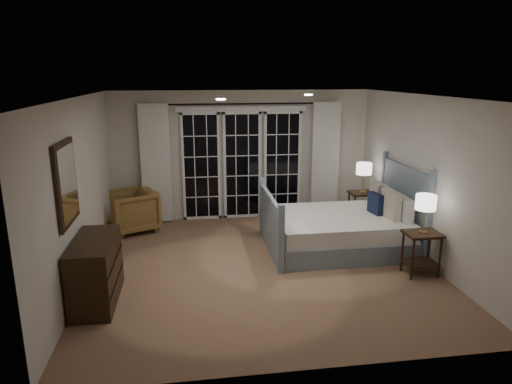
{
  "coord_description": "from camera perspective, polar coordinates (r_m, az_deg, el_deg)",
  "views": [
    {
      "loc": [
        -1.01,
        -6.25,
        2.81
      ],
      "look_at": [
        -0.03,
        0.41,
        1.05
      ],
      "focal_mm": 32.0,
      "sensor_mm": 36.0,
      "label": 1
    }
  ],
  "objects": [
    {
      "name": "curtain_right",
      "position": [
        9.19,
        8.63,
        4.07
      ],
      "size": [
        0.55,
        0.1,
        2.25
      ],
      "primitive_type": "cube",
      "color": "white",
      "rests_on": "curtain_rod"
    },
    {
      "name": "armchair",
      "position": [
        8.6,
        -15.31,
        -2.3
      ],
      "size": [
        1.1,
        1.08,
        0.76
      ],
      "primitive_type": "imported",
      "rotation": [
        0.0,
        0.0,
        -1.15
      ],
      "color": "brown",
      "rests_on": "floor"
    },
    {
      "name": "downlight_b",
      "position": [
        5.88,
        -4.43,
        11.48
      ],
      "size": [
        0.12,
        0.12,
        0.01
      ],
      "primitive_type": "cylinder",
      "color": "white",
      "rests_on": "ceiling"
    },
    {
      "name": "floor",
      "position": [
        6.93,
        0.75,
        -9.28
      ],
      "size": [
        5.0,
        5.0,
        0.0
      ],
      "primitive_type": "plane",
      "color": "brown",
      "rests_on": "ground"
    },
    {
      "name": "ceiling",
      "position": [
        6.34,
        0.83,
        11.84
      ],
      "size": [
        5.0,
        5.0,
        0.0
      ],
      "primitive_type": "plane",
      "rotation": [
        3.14,
        0.0,
        0.0
      ],
      "color": "white",
      "rests_on": "wall_back"
    },
    {
      "name": "wall_front",
      "position": [
        4.19,
        6.29,
        -7.32
      ],
      "size": [
        5.0,
        0.02,
        2.5
      ],
      "primitive_type": "cube",
      "color": "beige",
      "rests_on": "floor"
    },
    {
      "name": "lamp_left",
      "position": [
        6.73,
        20.46,
        -1.28
      ],
      "size": [
        0.28,
        0.28,
        0.55
      ],
      "color": "#B09246",
      "rests_on": "nightstand_left"
    },
    {
      "name": "wall_left",
      "position": [
        6.61,
        -21.12,
        -0.0
      ],
      "size": [
        0.02,
        5.0,
        2.5
      ],
      "primitive_type": "cube",
      "color": "beige",
      "rests_on": "floor"
    },
    {
      "name": "nightstand_right",
      "position": [
        8.89,
        13.11,
        -1.36
      ],
      "size": [
        0.49,
        0.39,
        0.63
      ],
      "color": "black",
      "rests_on": "floor"
    },
    {
      "name": "wall_back",
      "position": [
        8.95,
        -1.77,
        4.6
      ],
      "size": [
        5.0,
        0.02,
        2.5
      ],
      "primitive_type": "cube",
      "color": "beige",
      "rests_on": "floor"
    },
    {
      "name": "curtain_left",
      "position": [
        8.82,
        -12.4,
        3.45
      ],
      "size": [
        0.55,
        0.1,
        2.25
      ],
      "primitive_type": "cube",
      "color": "white",
      "rests_on": "curtain_rod"
    },
    {
      "name": "lamp_right",
      "position": [
        8.74,
        13.36,
        2.81
      ],
      "size": [
        0.29,
        0.29,
        0.56
      ],
      "color": "#B09246",
      "rests_on": "nightstand_right"
    },
    {
      "name": "mirror",
      "position": [
        5.83,
        -22.6,
        1.01
      ],
      "size": [
        0.05,
        0.85,
        1.0
      ],
      "color": "black",
      "rests_on": "wall_left"
    },
    {
      "name": "wall_right",
      "position": [
        7.34,
        20.44,
        1.44
      ],
      "size": [
        0.02,
        5.0,
        2.5
      ],
      "primitive_type": "cube",
      "color": "beige",
      "rests_on": "floor"
    },
    {
      "name": "french_doors",
      "position": [
        8.94,
        -1.73,
        3.54
      ],
      "size": [
        2.5,
        0.04,
        2.2
      ],
      "color": "black",
      "rests_on": "wall_back"
    },
    {
      "name": "dresser",
      "position": [
        6.12,
        -19.38,
        -9.29
      ],
      "size": [
        0.5,
        1.17,
        0.83
      ],
      "color": "black",
      "rests_on": "floor"
    },
    {
      "name": "nightstand_left",
      "position": [
        6.93,
        19.98,
        -6.48
      ],
      "size": [
        0.49,
        0.39,
        0.63
      ],
      "color": "black",
      "rests_on": "floor"
    },
    {
      "name": "bed",
      "position": [
        7.65,
        10.63,
        -4.5
      ],
      "size": [
        2.3,
        1.66,
        1.35
      ],
      "color": "slate",
      "rests_on": "floor"
    },
    {
      "name": "downlight_a",
      "position": [
        7.1,
        6.56,
        11.97
      ],
      "size": [
        0.12,
        0.12,
        0.01
      ],
      "primitive_type": "cylinder",
      "color": "white",
      "rests_on": "ceiling"
    },
    {
      "name": "curtain_rod",
      "position": [
        8.73,
        -1.74,
        10.96
      ],
      "size": [
        3.5,
        0.03,
        0.03
      ],
      "primitive_type": "cylinder",
      "rotation": [
        0.0,
        1.57,
        0.0
      ],
      "color": "black",
      "rests_on": "wall_back"
    }
  ]
}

